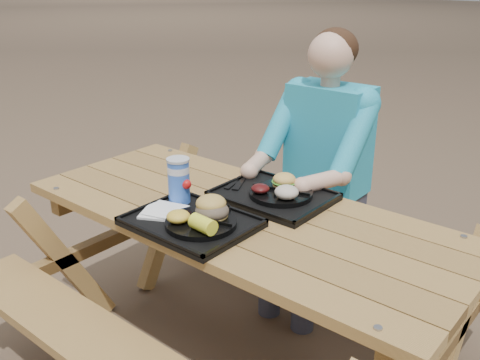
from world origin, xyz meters
The scene contains 17 objects.
picnic_table centered at (0.00, 0.00, 0.38)m, with size 1.80×1.49×0.75m, color #999999, non-canonical shape.
tray_near centered at (-0.06, -0.21, 0.76)m, with size 0.45×0.35×0.02m, color black.
tray_far centered at (0.03, 0.18, 0.76)m, with size 0.45×0.35×0.02m, color black.
plate_near centered at (0.00, -0.22, 0.78)m, with size 0.26×0.26×0.02m, color black.
plate_far centered at (0.06, 0.19, 0.78)m, with size 0.26×0.26×0.02m, color black.
napkin_stack centered at (-0.19, -0.24, 0.78)m, with size 0.14×0.14×0.02m, color white.
soda_cup centered at (-0.21, -0.12, 0.86)m, with size 0.09×0.09×0.17m, color blue.
condiment_bbq centered at (-0.05, -0.08, 0.79)m, with size 0.05×0.05×0.03m, color #321105.
condiment_mustard centered at (0.00, -0.10, 0.79)m, with size 0.05×0.05×0.03m, color gold.
sandwich centered at (0.01, -0.17, 0.85)m, with size 0.12×0.12×0.12m, color gold, non-canonical shape.
mac_cheese centered at (-0.05, -0.28, 0.81)m, with size 0.09×0.09×0.04m, color yellow.
corn_cob centered at (0.06, -0.28, 0.82)m, with size 0.09×0.09×0.06m, color #FFFE35, non-canonical shape.
cutlery_far centered at (-0.15, 0.18, 0.77)m, with size 0.03×0.16×0.01m, color black.
burger centered at (0.04, 0.24, 0.83)m, with size 0.10×0.10×0.09m, color #E2AE4F, non-canonical shape.
baked_beans centered at (0.01, 0.12, 0.81)m, with size 0.08×0.08×0.03m, color #450D0E.
potato_salad centered at (0.12, 0.14, 0.82)m, with size 0.10×0.10×0.05m, color beige.
diner centered at (-0.03, 0.69, 0.64)m, with size 0.48×0.84×1.28m, color #1AA7BB, non-canonical shape.
Camera 1 is at (1.21, -1.46, 1.63)m, focal length 40.00 mm.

